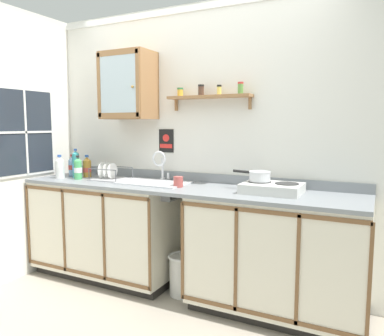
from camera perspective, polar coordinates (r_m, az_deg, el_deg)
floor at (r=3.15m, az=-5.78°, el=-20.95°), size 6.03×6.03×0.00m
back_wall at (r=3.45m, az=0.71°, el=3.49°), size 3.63×0.07×2.52m
lower_cabinet_run at (r=3.74m, az=-12.82°, el=-9.03°), size 1.42×0.63×0.91m
lower_cabinet_run_right at (r=3.01m, az=12.73°, el=-12.89°), size 1.32×0.63×0.91m
countertop at (r=3.19m, az=-1.95°, el=-3.01°), size 2.99×0.65×0.03m
backsplash at (r=3.45m, az=0.45°, el=-1.36°), size 2.99×0.02×0.08m
sink at (r=3.36m, az=-5.72°, el=-2.75°), size 0.60×0.42×0.40m
hot_plate_stove at (r=2.92m, az=12.04°, el=-2.98°), size 0.44×0.34×0.08m
saucepan at (r=2.97m, az=10.13°, el=-1.17°), size 0.32×0.17×0.08m
bottle_water_blue_0 at (r=3.98m, az=-17.65°, el=0.24°), size 0.08×0.08×0.22m
bottle_opaque_white_1 at (r=3.86m, az=-19.38°, el=0.02°), size 0.09×0.09×0.23m
bottle_soda_green_2 at (r=3.73m, az=-16.88°, el=-0.09°), size 0.07×0.07×0.23m
bottle_detergent_teal_3 at (r=3.85m, az=-17.18°, el=0.46°), size 0.07×0.07×0.28m
bottle_juice_amber_4 at (r=3.88m, az=-15.61°, el=0.09°), size 0.08×0.08×0.22m
dish_rack at (r=3.62m, az=-12.32°, el=-1.20°), size 0.34×0.27×0.17m
mug at (r=3.13m, az=-2.11°, el=-2.09°), size 0.10×0.10×0.09m
wall_cabinet at (r=3.63m, az=-9.63°, el=12.18°), size 0.48×0.34×0.62m
spice_shelf at (r=3.30m, az=2.56°, el=10.90°), size 0.76×0.14×0.22m
warning_sign at (r=3.57m, az=-3.92°, el=4.10°), size 0.15×0.01×0.22m
window at (r=3.91m, az=-23.98°, el=4.98°), size 0.03×0.67×0.83m
trash_bin at (r=3.35m, az=-1.46°, el=-15.75°), size 0.25×0.25×0.35m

